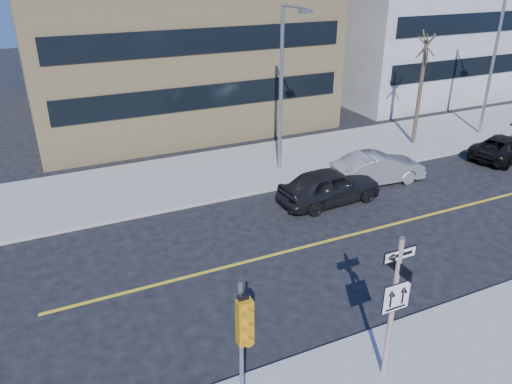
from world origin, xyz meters
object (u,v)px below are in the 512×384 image
sign_pole (394,301)px  streetlight_a (284,80)px  parked_car_b (378,168)px  streetlight_b (497,58)px  parked_car_c (504,147)px  street_tree_west (426,48)px  traffic_signal (244,334)px  parked_car_a (329,186)px

sign_pole → streetlight_a: 14.05m
parked_car_b → streetlight_b: bearing=-68.0°
parked_car_c → street_tree_west: (-2.95, 3.78, 4.89)m
streetlight_a → traffic_signal: bearing=-120.8°
parked_car_a → streetlight_b: (13.66, 3.87, 3.95)m
streetlight_a → streetlight_b: bearing=0.0°
streetlight_a → street_tree_west: bearing=3.5°
parked_car_c → streetlight_a: 13.05m
parked_car_b → street_tree_west: size_ratio=0.72×
sign_pole → parked_car_a: bearing=65.2°
traffic_signal → streetlight_a: size_ratio=0.50×
parked_car_c → streetlight_a: (-11.95, 3.23, 4.12)m
traffic_signal → street_tree_west: 22.14m
streetlight_b → parked_car_a: bearing=-164.2°
sign_pole → parked_car_b: sign_pole is taller
traffic_signal → streetlight_a: bearing=59.2°
sign_pole → traffic_signal: size_ratio=1.02×
parked_car_b → traffic_signal: bearing=137.7°
streetlight_b → parked_car_b: bearing=-163.9°
streetlight_b → streetlight_a: bearing=180.0°
streetlight_a → streetlight_b: (14.00, 0.00, 0.00)m
traffic_signal → parked_car_c: size_ratio=0.87×
parked_car_a → parked_car_b: 3.45m
parked_car_a → streetlight_b: size_ratio=0.59×
parked_car_b → streetlight_a: bearing=56.8°
traffic_signal → parked_car_c: traffic_signal is taller
parked_car_a → streetlight_a: size_ratio=0.59×
streetlight_a → sign_pole: bearing=-106.8°
sign_pole → parked_car_c: sign_pole is taller
sign_pole → street_tree_west: (13.00, 13.81, 3.09)m
parked_car_c → streetlight_a: streetlight_a is taller
traffic_signal → parked_car_b: 15.82m
streetlight_a → street_tree_west: (9.00, 0.54, 0.77)m
parked_car_c → streetlight_b: size_ratio=0.57×
parked_car_b → parked_car_c: bearing=-85.8°
sign_pole → parked_car_b: size_ratio=0.89×
parked_car_b → street_tree_west: bearing=-50.6°
traffic_signal → parked_car_a: bearing=48.9°
traffic_signal → parked_car_c: (19.95, 10.18, -2.39)m
traffic_signal → parked_car_c: bearing=27.0°
sign_pole → parked_car_c: bearing=32.2°
parked_car_a → street_tree_west: size_ratio=0.74×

